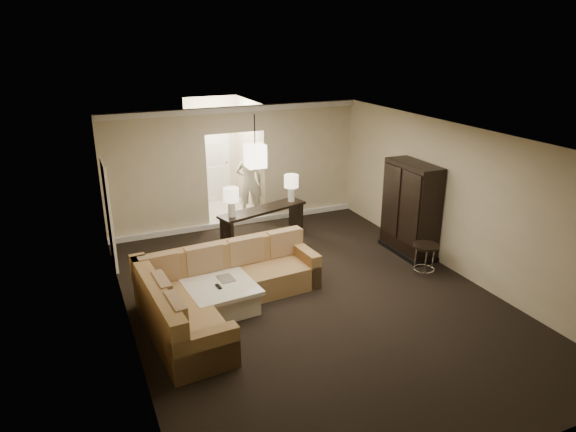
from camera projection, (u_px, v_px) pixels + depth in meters
name	position (u px, v px, depth m)	size (l,w,h in m)	color
ground	(312.00, 298.00, 8.91)	(8.00, 8.00, 0.00)	black
wall_back	(236.00, 167.00, 11.87)	(6.00, 0.04, 2.80)	#C2BA93
wall_front	(496.00, 355.00, 4.99)	(6.00, 0.04, 2.80)	#C2BA93
wall_left	(124.00, 253.00, 7.29)	(0.04, 8.00, 2.80)	#C2BA93
wall_right	(457.00, 200.00, 9.57)	(0.04, 8.00, 2.80)	#C2BA93
ceiling	(315.00, 139.00, 7.95)	(6.00, 8.00, 0.02)	silver
crown_molding	(235.00, 109.00, 11.38)	(6.00, 0.10, 0.12)	white
baseboard	(239.00, 222.00, 12.29)	(6.00, 0.10, 0.12)	white
side_door	(109.00, 215.00, 9.83)	(0.05, 0.90, 2.10)	white
foyer	(220.00, 159.00, 13.06)	(1.44, 2.02, 2.80)	beige
sectional_sofa	(217.00, 291.00, 8.37)	(3.17, 2.60, 0.93)	brown
coffee_table	(221.00, 296.00, 8.50)	(1.19, 1.19, 0.46)	white
console_table	(263.00, 222.00, 11.09)	(2.10, 1.00, 0.79)	black
armoire	(410.00, 211.00, 10.43)	(0.57, 1.34, 1.92)	black
drink_table	(425.00, 253.00, 9.65)	(0.49, 0.49, 0.61)	black
table_lamp_left	(231.00, 198.00, 10.37)	(0.32, 0.32, 0.61)	white
table_lamp_right	(291.00, 184.00, 11.32)	(0.32, 0.32, 0.61)	white
pendant_light	(255.00, 156.00, 10.57)	(0.38, 0.38, 1.09)	black
person	(249.00, 178.00, 12.54)	(0.71, 0.47, 1.95)	beige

